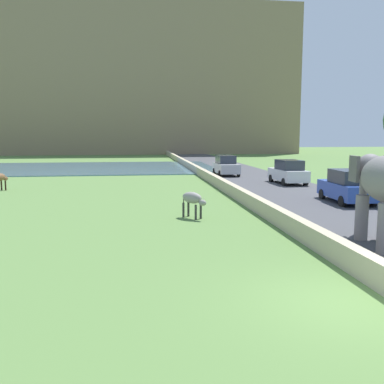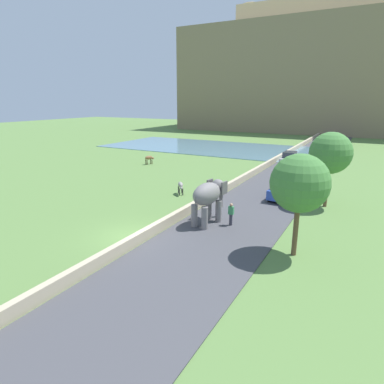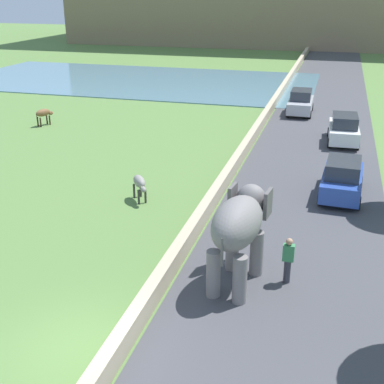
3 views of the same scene
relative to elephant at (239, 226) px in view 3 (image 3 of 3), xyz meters
name	(u,v)px [view 3 (image 3 of 3)]	position (x,y,z in m)	size (l,w,h in m)	color
ground_plane	(76,350)	(-3.45, -4.45, -2.04)	(220.00, 220.00, 0.00)	#567A3D
road_surface	(314,149)	(1.55, 15.55, -2.01)	(7.00, 120.00, 0.06)	#424247
barrier_wall	(245,148)	(-2.25, 13.55, -1.69)	(0.40, 110.00, 0.69)	tan
lake	(134,80)	(-17.45, 34.58, -2.00)	(36.00, 18.00, 0.08)	slate
elephant	(239,226)	(0.00, 0.00, 0.00)	(1.73, 3.55, 2.99)	slate
person_beside_elephant	(288,260)	(1.54, 0.36, -1.16)	(0.36, 0.22, 1.63)	#33333D
car_blue	(342,178)	(3.12, 8.40, -1.14)	(1.95, 4.08, 1.80)	#2D4CA8
car_white	(344,129)	(3.12, 17.25, -1.14)	(1.91, 4.06, 1.80)	white
car_silver	(301,102)	(-0.03, 24.29, -1.14)	(1.82, 4.01, 1.80)	#B7B7BC
cow_brown	(44,113)	(-16.67, 16.12, -1.20)	(0.81, 1.41, 1.15)	brown
cow_grey	(140,183)	(-5.50, 5.50, -1.20)	(1.11, 1.31, 1.15)	gray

